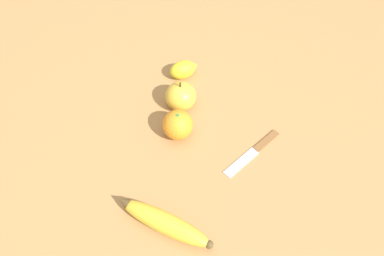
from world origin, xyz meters
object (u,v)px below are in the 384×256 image
(orange, at_px, (178,125))
(lemon, at_px, (183,70))
(apple, at_px, (181,96))
(paring_knife, at_px, (254,151))
(banana, at_px, (164,222))

(orange, bearing_deg, lemon, 133.39)
(apple, bearing_deg, lemon, 134.01)
(lemon, relative_size, paring_knife, 0.48)
(apple, height_order, paring_knife, apple)
(orange, relative_size, lemon, 0.87)
(banana, xyz_separation_m, apple, (-0.21, 0.25, 0.01))
(orange, xyz_separation_m, paring_knife, (0.16, 0.09, -0.03))
(apple, relative_size, lemon, 0.99)
(apple, relative_size, paring_knife, 0.47)
(orange, bearing_deg, paring_knife, 30.15)
(apple, bearing_deg, paring_knife, 6.90)
(orange, distance_m, paring_knife, 0.19)
(banana, bearing_deg, lemon, -67.58)
(banana, bearing_deg, orange, -68.91)
(apple, bearing_deg, banana, -48.94)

